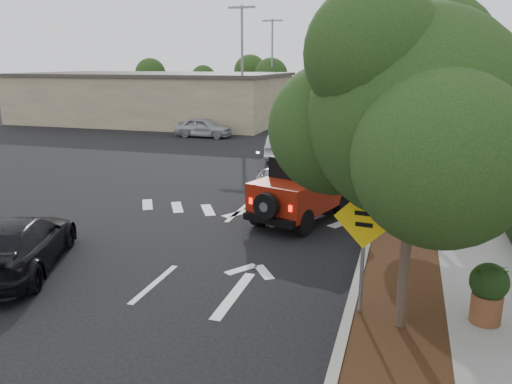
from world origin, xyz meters
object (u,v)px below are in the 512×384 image
at_px(speed_hump_sign, 364,234).
at_px(silver_suv_ahead, 308,171).
at_px(red_jeep, 306,187).
at_px(black_suv_oncoming, 17,244).

bearing_deg(speed_hump_sign, silver_suv_ahead, 113.25).
xyz_separation_m(red_jeep, black_suv_oncoming, (-6.01, -6.32, -0.41)).
relative_size(black_suv_oncoming, speed_hump_sign, 1.82).
bearing_deg(red_jeep, black_suv_oncoming, -115.40).
bearing_deg(silver_suv_ahead, speed_hump_sign, -54.11).
distance_m(red_jeep, black_suv_oncoming, 8.73).
height_order(red_jeep, silver_suv_ahead, red_jeep).
height_order(silver_suv_ahead, speed_hump_sign, speed_hump_sign).
height_order(silver_suv_ahead, black_suv_oncoming, silver_suv_ahead).
bearing_deg(silver_suv_ahead, black_suv_oncoming, -98.20).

